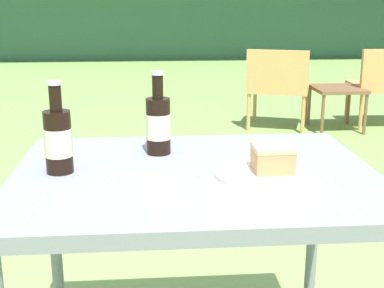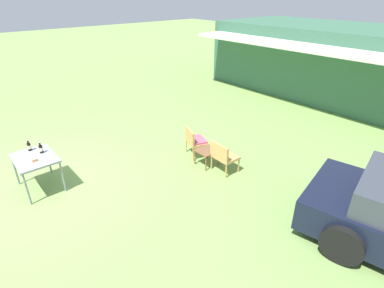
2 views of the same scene
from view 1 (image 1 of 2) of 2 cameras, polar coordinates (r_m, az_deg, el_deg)
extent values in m
cylinder|color=tan|center=(5.33, 12.01, 3.96)|extent=(0.04, 0.04, 0.35)
cylinder|color=tan|center=(5.37, 6.71, 4.29)|extent=(0.04, 0.04, 0.35)
cylinder|color=tan|center=(4.94, 11.76, 3.06)|extent=(0.04, 0.04, 0.35)
cylinder|color=tan|center=(4.99, 6.05, 3.42)|extent=(0.04, 0.04, 0.35)
cube|color=tan|center=(5.11, 9.23, 5.94)|extent=(0.67, 0.61, 0.06)
cube|color=tan|center=(4.88, 9.09, 7.88)|extent=(0.54, 0.23, 0.34)
cube|color=#CC5670|center=(5.11, 9.26, 6.55)|extent=(0.60, 0.53, 0.05)
cylinder|color=tan|center=(5.57, 16.21, 4.17)|extent=(0.04, 0.04, 0.35)
cylinder|color=tan|center=(5.20, 17.57, 3.28)|extent=(0.04, 0.04, 0.35)
cube|color=tan|center=(5.44, 19.52, 5.82)|extent=(0.57, 0.48, 0.06)
cube|color=brown|center=(5.13, 15.28, 5.70)|extent=(0.44, 0.46, 0.03)
cylinder|color=brown|center=(4.91, 13.76, 2.99)|extent=(0.03, 0.03, 0.37)
cylinder|color=brown|center=(5.05, 18.00, 3.01)|extent=(0.03, 0.03, 0.37)
cylinder|color=brown|center=(5.30, 12.38, 3.98)|extent=(0.03, 0.03, 0.37)
cylinder|color=brown|center=(5.42, 16.37, 3.98)|extent=(0.03, 0.03, 0.37)
cube|color=gray|center=(1.48, 0.31, -3.66)|extent=(1.00, 0.77, 0.04)
cylinder|color=gray|center=(1.97, -14.31, -10.98)|extent=(0.04, 0.04, 0.71)
cylinder|color=gray|center=(2.02, 12.71, -10.11)|extent=(0.04, 0.04, 0.71)
cylinder|color=silver|center=(1.45, 7.31, -3.05)|extent=(0.26, 0.26, 0.01)
cube|color=tan|center=(1.45, 8.60, -1.74)|extent=(0.10, 0.10, 0.06)
cube|color=tan|center=(1.44, 8.65, -0.41)|extent=(0.11, 0.10, 0.01)
cylinder|color=black|center=(1.62, -3.62, 1.91)|extent=(0.07, 0.07, 0.17)
cylinder|color=black|center=(1.59, -3.69, 6.12)|extent=(0.03, 0.03, 0.07)
cylinder|color=silver|center=(1.59, -3.72, 7.56)|extent=(0.04, 0.04, 0.01)
cylinder|color=beige|center=(1.62, -3.62, 1.91)|extent=(0.08, 0.08, 0.08)
cylinder|color=black|center=(1.48, -14.07, 0.20)|extent=(0.07, 0.07, 0.17)
cylinder|color=black|center=(1.46, -14.38, 4.77)|extent=(0.03, 0.03, 0.07)
cylinder|color=silver|center=(1.45, -14.49, 6.33)|extent=(0.04, 0.04, 0.01)
cylinder|color=beige|center=(1.48, -14.07, 0.20)|extent=(0.08, 0.08, 0.08)
cube|color=silver|center=(1.45, 3.92, -3.08)|extent=(0.17, 0.07, 0.01)
camera|label=2|loc=(6.81, 88.48, 23.75)|focal=28.00mm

